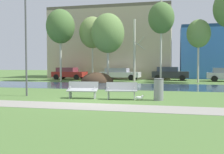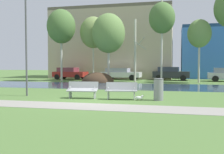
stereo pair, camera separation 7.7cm
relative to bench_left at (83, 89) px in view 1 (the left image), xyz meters
The scene contains 19 objects.
ground_plane 9.24m from the bench_left, 83.49° to the left, with size 120.00×120.00×0.00m, color #517538.
paved_path_strip 2.82m from the bench_left, 67.89° to the right, with size 60.00×1.81×0.01m, color gray.
river_band 8.45m from the bench_left, 82.87° to the left, with size 80.00×6.80×0.01m, color #284256.
soil_mound 13.12m from the bench_left, 103.07° to the left, with size 3.34×2.90×2.01m, color #423021.
bench_left is the anchor object (origin of this frame).
bench_right 2.08m from the bench_left, ahead, with size 1.65×0.72×0.87m.
trash_bin 3.93m from the bench_left, ahead, with size 0.50×0.50×1.09m.
seagull 3.03m from the bench_left, ahead, with size 0.47×0.18×0.27m.
streetlamp 4.88m from the bench_left, behind, with size 0.32×0.32×5.99m.
birch_far_left 16.21m from the bench_left, 118.27° to the left, with size 3.05×3.05×7.71m.
birch_left 16.15m from the bench_left, 105.41° to the left, with size 2.87×2.87×7.04m.
birch_center_left 14.29m from the bench_left, 98.45° to the left, with size 3.38×3.38×7.03m.
birch_center 14.74m from the bench_left, 87.48° to the left, with size 1.32×2.21×6.51m.
birch_center_right 14.96m from the bench_left, 75.76° to the left, with size 2.54×2.54×8.12m.
birch_right 16.56m from the bench_left, 64.11° to the left, with size 2.31×2.31×6.23m.
parked_van_nearest_red 18.70m from the bench_left, 114.56° to the left, with size 4.13×2.24×1.44m.
parked_sedan_second_white 17.45m from the bench_left, 95.23° to the left, with size 4.78×2.29×1.38m.
parked_hatch_third_dark 18.25m from the bench_left, 76.70° to the left, with size 4.16×2.26×1.52m.
building_beige_block 24.11m from the bench_left, 98.82° to the left, with size 15.82×9.33×9.23m.
Camera 1 is at (3.62, -12.35, 1.76)m, focal length 42.67 mm.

